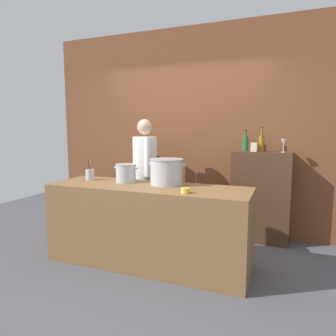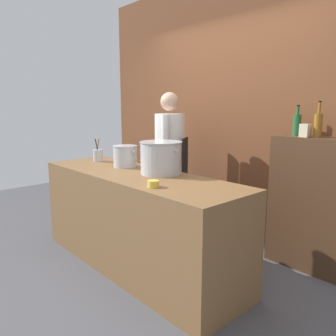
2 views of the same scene
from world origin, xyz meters
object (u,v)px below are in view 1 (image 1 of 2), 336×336
Objects in this scene: wine_bottle_green at (245,143)px; wine_glass_short at (284,142)px; stockpot_small at (126,173)px; chef at (146,169)px; spice_tin_cream at (254,147)px; stockpot_large at (167,172)px; wine_bottle_amber at (261,143)px; utensil_crock at (90,174)px; butter_jar at (185,191)px.

wine_bottle_green is 1.65× the size of wine_glass_short.
stockpot_small is at bearing -149.68° from wine_glass_short.
chef is 5.84× the size of wine_bottle_green.
wine_glass_short is 0.37m from spice_tin_cream.
wine_bottle_green is (0.74, 1.04, 0.29)m from stockpot_large.
utensil_crock is at bearing -151.02° from wine_bottle_amber.
chef is 1.61m from wine_bottle_amber.
stockpot_small is 1.78× the size of wine_glass_short.
butter_jar is at bearing -21.74° from stockpot_small.
chef is 1.86m from wine_glass_short.
utensil_crock is 1.47× the size of wine_glass_short.
chef is 1.37m from butter_jar.
wine_glass_short is (0.28, -0.04, 0.01)m from wine_bottle_amber.
butter_jar is 0.32× the size of wine_bottle_green.
wine_glass_short is at bearing 25.06° from utensil_crock.
chef is 5.23× the size of wine_bottle_amber.
wine_bottle_green is at bearing 41.11° from stockpot_small.
wine_bottle_amber is (0.95, 1.01, 0.30)m from stockpot_large.
utensil_crock is at bearing -150.97° from spice_tin_cream.
chef reaches higher than stockpot_large.
butter_jar is (0.85, -0.34, -0.08)m from stockpot_small.
butter_jar is 1.66m from wine_glass_short.
stockpot_large is 4.88× the size of butter_jar.
butter_jar is 0.28× the size of wine_bottle_amber.
utensil_crock is (-0.99, -0.07, -0.08)m from stockpot_large.
wine_bottle_green is at bearing 54.74° from stockpot_large.
stockpot_small is 1.82m from wine_bottle_amber.
stockpot_large reaches higher than stockpot_small.
butter_jar is 1.53m from wine_bottle_green.
wine_glass_short is at bearing 57.18° from butter_jar.
butter_jar is at bearing -13.15° from utensil_crock.
butter_jar is at bearing -47.36° from stockpot_large.
stockpot_large reaches higher than butter_jar.
chef is at bearing 95.45° from stockpot_small.
wine_bottle_amber reaches higher than spice_tin_cream.
butter_jar is 1.48m from spice_tin_cream.
stockpot_large is 1.55× the size of wine_bottle_green.
spice_tin_cream reaches higher than butter_jar.
wine_bottle_green reaches higher than spice_tin_cream.
spice_tin_cream is (1.85, 1.03, 0.32)m from utensil_crock.
spice_tin_cream is at bearing -112.13° from chef.
stockpot_large is at bearing 4.61° from stockpot_small.
wine_bottle_amber is 0.12m from spice_tin_cream.
wine_glass_short reaches higher than spice_tin_cream.
utensil_crock reaches higher than butter_jar.
stockpot_large is 1.31m from wine_bottle_green.
stockpot_large is at bearing -125.26° from wine_bottle_green.
chef is 18.38× the size of butter_jar.
wine_bottle_amber reaches higher than wine_glass_short.
utensil_crock is 0.79× the size of wine_bottle_amber.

